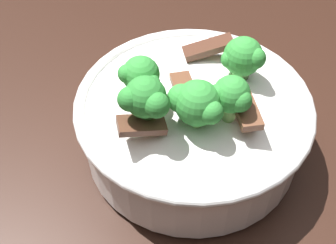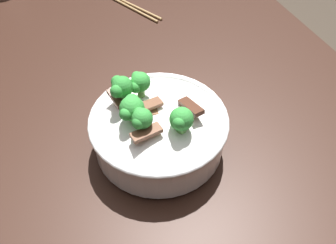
# 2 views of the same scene
# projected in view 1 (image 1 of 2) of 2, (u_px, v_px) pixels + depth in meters

# --- Properties ---
(dining_table) EXTENTS (1.57, 0.93, 0.75)m
(dining_table) POSITION_uv_depth(u_px,v_px,m) (74.00, 163.00, 0.60)
(dining_table) COLOR black
(dining_table) RESTS_ON ground
(rice_bowl) EXTENTS (0.26, 0.26, 0.15)m
(rice_bowl) POSITION_uv_depth(u_px,v_px,m) (193.00, 115.00, 0.45)
(rice_bowl) COLOR white
(rice_bowl) RESTS_ON dining_table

